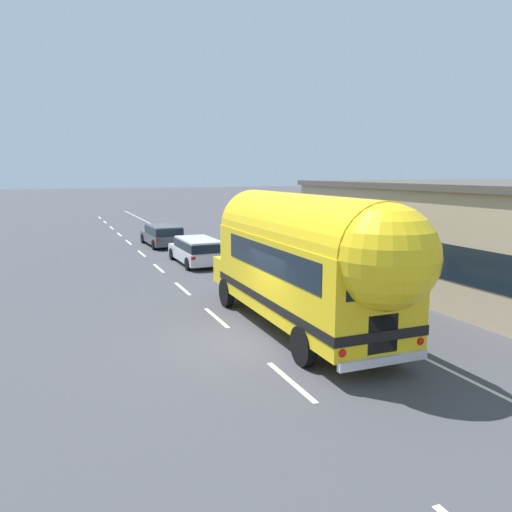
# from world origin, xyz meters

# --- Properties ---
(ground_plane) EXTENTS (300.00, 300.00, 0.00)m
(ground_plane) POSITION_xyz_m (0.00, 0.00, 0.00)
(ground_plane) COLOR #424247
(lane_markings) EXTENTS (3.97, 80.00, 0.01)m
(lane_markings) POSITION_xyz_m (2.70, 12.77, 0.00)
(lane_markings) COLOR silver
(lane_markings) RESTS_ON ground
(painted_bus) EXTENTS (2.67, 10.51, 4.12)m
(painted_bus) POSITION_xyz_m (1.91, -0.09, 2.31)
(painted_bus) COLOR yellow
(painted_bus) RESTS_ON ground
(car_lead) EXTENTS (2.01, 4.76, 1.37)m
(car_lead) POSITION_xyz_m (2.10, 12.35, 0.80)
(car_lead) COLOR silver
(car_lead) RESTS_ON ground
(car_second) EXTENTS (2.14, 4.82, 1.37)m
(car_second) POSITION_xyz_m (1.83, 19.62, 0.79)
(car_second) COLOR #474C51
(car_second) RESTS_ON ground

